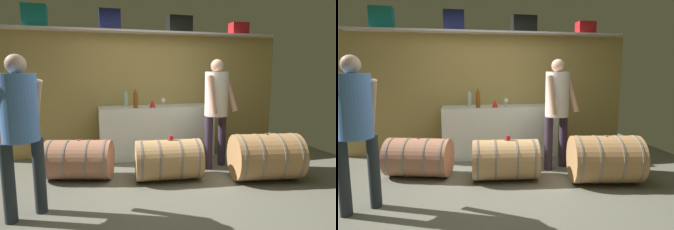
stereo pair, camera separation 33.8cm
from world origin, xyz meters
TOP-DOWN VIEW (x-y plane):
  - ground_plane at (0.00, 0.50)m, footprint 6.46×7.23m
  - back_wall_panel at (0.00, 2.02)m, footprint 5.26×0.10m
  - high_shelf_board at (0.00, 1.87)m, footprint 4.84×0.40m
  - toolcase_teal at (-1.80, 1.87)m, footprint 0.36×0.29m
  - toolcase_navy at (-0.63, 1.87)m, footprint 0.35×0.30m
  - toolcase_black at (0.60, 1.87)m, footprint 0.44×0.26m
  - toolcase_red at (1.78, 1.87)m, footprint 0.33×0.26m
  - work_cabinet at (0.12, 1.66)m, footprint 1.99×0.60m
  - wine_bottle_clear at (-0.40, 1.77)m, footprint 0.08×0.08m
  - wine_bottle_amber at (-0.27, 1.52)m, footprint 0.08×0.08m
  - wine_glass at (0.22, 1.58)m, footprint 0.08×0.08m
  - red_funnel at (0.02, 1.51)m, footprint 0.11×0.11m
  - wine_barrel_near at (0.01, 0.45)m, footprint 0.95×0.64m
  - wine_barrel_far at (-1.18, 0.79)m, footprint 1.00×0.75m
  - wine_barrel_flank at (1.31, 0.11)m, footprint 1.00×0.77m
  - tasting_cup at (0.05, 0.45)m, footprint 0.06×0.06m
  - winemaker_pouring at (-1.67, -0.18)m, footprint 0.55×0.51m
  - visitor_tasting at (0.87, 0.78)m, footprint 0.54×0.45m

SIDE VIEW (x-z plane):
  - ground_plane at x=0.00m, z-range -0.02..0.00m
  - wine_barrel_far at x=-1.18m, z-range 0.00..0.56m
  - wine_barrel_near at x=0.01m, z-range 0.00..0.57m
  - wine_barrel_flank at x=1.31m, z-range 0.00..0.65m
  - work_cabinet at x=0.12m, z-range 0.00..0.88m
  - tasting_cup at x=0.05m, z-range 0.56..0.62m
  - red_funnel at x=0.02m, z-range 0.88..1.01m
  - wine_glass at x=0.22m, z-range 0.91..1.06m
  - wine_bottle_clear at x=-0.40m, z-range 0.87..1.16m
  - winemaker_pouring at x=-1.67m, z-range 0.19..1.84m
  - visitor_tasting at x=0.87m, z-range 0.19..1.86m
  - wine_bottle_amber at x=-0.27m, z-range 0.87..1.19m
  - back_wall_panel at x=0.00m, z-range 0.00..2.15m
  - high_shelf_board at x=0.00m, z-range 2.15..2.18m
  - toolcase_red at x=1.78m, z-range 2.18..2.40m
  - toolcase_black at x=0.60m, z-range 2.18..2.47m
  - toolcase_navy at x=-0.63m, z-range 2.18..2.51m
  - toolcase_teal at x=-1.80m, z-range 2.18..2.52m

